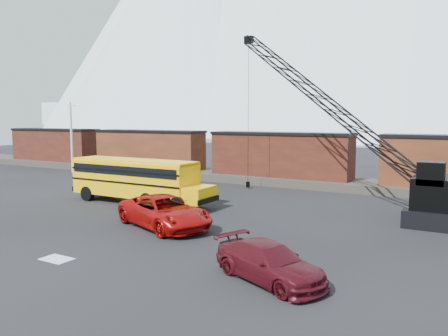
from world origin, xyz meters
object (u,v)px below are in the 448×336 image
at_px(red_pickup, 164,212).
at_px(maroon_suv, 269,262).
at_px(crawler_crane, 323,100).
at_px(school_bus, 137,179).

bearing_deg(red_pickup, maroon_suv, -97.19).
bearing_deg(crawler_crane, red_pickup, -114.37).
bearing_deg(red_pickup, school_bus, 73.28).
bearing_deg(school_bus, maroon_suv, -32.28).
bearing_deg(school_bus, red_pickup, -37.58).
bearing_deg(crawler_crane, maroon_suv, -78.80).
relative_size(red_pickup, crawler_crane, 0.33).
relative_size(school_bus, red_pickup, 1.80).
height_order(school_bus, crawler_crane, crawler_crane).
xyz_separation_m(red_pickup, crawler_crane, (5.31, 11.72, 6.58)).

